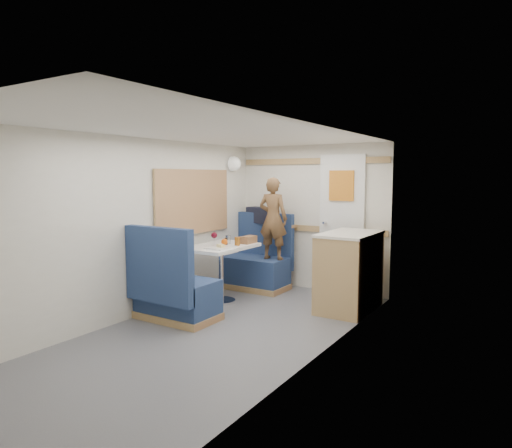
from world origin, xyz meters
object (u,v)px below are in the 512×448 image
Objects in this scene: bench_far at (258,267)px; dome_light at (234,164)px; person at (273,219)px; tumbler_right at (228,239)px; dinette_table at (221,258)px; orange_fruit at (224,242)px; bread_loaf at (249,240)px; galley_counter at (349,271)px; beer_glass at (237,241)px; wine_glass at (214,236)px; pepper_grinder at (226,242)px; duffel_bag at (262,215)px; bench_near at (174,294)px; tumbler_left at (189,243)px; cheese_block at (221,246)px; tray at (220,248)px.

bench_far is 5.25× the size of dome_light.
person is (0.67, -0.05, -0.74)m from dome_light.
dinette_table is at bearing -85.46° from tumbler_right.
bench_far is at bearing 96.11° from orange_fruit.
tumbler_right is 0.26m from bread_loaf.
galley_counter is 0.83× the size of person.
wine_glass is at bearing -142.31° from beer_glass.
dome_light is 2.10× the size of pepper_grinder.
bread_loaf is at bearing -41.29° from dome_light.
duffel_bag is (-0.08, 1.12, 0.45)m from dinette_table.
dome_light reaches higher than galley_counter.
bench_near is 0.75m from tumbler_left.
pepper_grinder is at bearing 112.32° from orange_fruit.
duffel_bag is 1.07m from beer_glass.
bench_near is at bearing -94.15° from pepper_grinder.
dome_light is 1.36m from pepper_grinder.
bench_near is at bearing -86.55° from wine_glass.
galley_counter is at bearing -3.11° from duffel_bag.
person is 1.05m from cheese_block.
orange_fruit is at bearing -116.21° from beer_glass.
pepper_grinder is (0.06, 0.89, 0.47)m from bench_near.
bread_loaf is at bearing 85.46° from cheese_block.
pepper_grinder is (-0.22, -0.78, -0.24)m from person.
tumbler_left is at bearing -123.80° from dinette_table.
beer_glass is (0.08, 0.16, -0.00)m from orange_fruit.
person is 10.47× the size of beer_glass.
orange_fruit is (0.10, 0.81, 0.48)m from bench_near.
dinette_table is 0.45m from tumbler_left.
bench_near is 9.78× the size of tumbler_right.
bench_far is at bearing 167.90° from galley_counter.
dinette_table is at bearing 126.22° from tray.
bench_far reaches higher than tumbler_left.
galley_counter is 1.93m from tumbler_left.
dome_light is at bearing 127.35° from beer_glass.
orange_fruit reaches higher than dinette_table.
tumbler_left reaches higher than bread_loaf.
tumbler_left is 0.47× the size of bread_loaf.
wine_glass is 1.76× the size of pepper_grinder.
wine_glass is at bearing -71.34° from duffel_bag.
duffel_bag is 1.37m from cheese_block.
dinette_table is 2.76× the size of tray.
bench_near is 4.70× the size of bread_loaf.
tray is at bearing -98.57° from beer_glass.
beer_glass reaches higher than tumbler_left.
duffel_bag is 4.82× the size of cheese_block.
bread_loaf is at bearing 36.76° from tumbler_right.
tumbler_left is 0.97× the size of tumbler_right.
wine_glass is (-0.05, -0.07, 0.28)m from dinette_table.
tumbler_left is at bearing -100.53° from bench_far.
pepper_grinder is at bearing 108.09° from tray.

